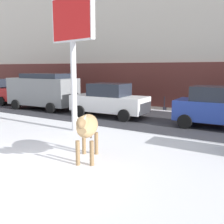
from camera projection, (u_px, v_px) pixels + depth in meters
The scene contains 11 objects.
ground_plane at pixel (30, 170), 6.98m from camera, with size 120.00×120.00×0.00m, color white.
road_strip at pixel (153, 119), 13.82m from camera, with size 60.00×5.60×0.01m, color #333338.
building_facade at pixel (192, 11), 18.02m from camera, with size 44.00×6.10×13.00m.
cow_tan at pixel (87, 127), 7.57m from camera, with size 1.26×1.87×1.54m.
billboard at pixel (72, 27), 10.68m from camera, with size 2.51×0.72×5.56m.
car_red_hatchback at pixel (0, 91), 19.95m from camera, with size 3.57×2.05×1.86m.
car_grey_van at pixel (43, 90), 17.02m from camera, with size 4.68×2.28×2.32m.
car_white_sedan at pixel (109, 100), 14.47m from camera, with size 4.27×2.13×1.84m.
car_blue_hatchback at pixel (215, 107), 11.80m from camera, with size 3.57×2.05×1.86m.
pedestrian_near_billboard at pixel (80, 91), 20.36m from camera, with size 0.36×0.24×1.73m.
pedestrian_far_left at pixel (165, 96), 16.77m from camera, with size 0.36×0.24×1.73m.
Camera 1 is at (5.36, -4.47, 2.68)m, focal length 42.25 mm.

